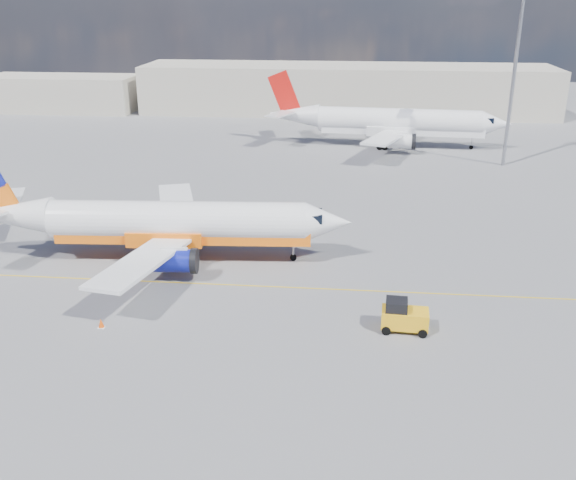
# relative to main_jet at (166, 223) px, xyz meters

# --- Properties ---
(ground) EXTENTS (240.00, 240.00, 0.00)m
(ground) POSITION_rel_main_jet_xyz_m (8.01, -7.33, -3.03)
(ground) COLOR slate
(ground) RESTS_ON ground
(taxi_line) EXTENTS (70.00, 0.15, 0.01)m
(taxi_line) POSITION_rel_main_jet_xyz_m (8.01, -4.33, -3.02)
(taxi_line) COLOR gold
(taxi_line) RESTS_ON ground
(terminal_main) EXTENTS (70.00, 14.00, 8.00)m
(terminal_main) POSITION_rel_main_jet_xyz_m (13.01, 67.67, 0.97)
(terminal_main) COLOR beige
(terminal_main) RESTS_ON ground
(terminal_annex) EXTENTS (26.00, 10.00, 6.00)m
(terminal_annex) POSITION_rel_main_jet_xyz_m (-36.99, 64.67, -0.03)
(terminal_annex) COLOR beige
(terminal_annex) RESTS_ON ground
(main_jet) EXTENTS (29.95, 23.64, 9.08)m
(main_jet) POSITION_rel_main_jet_xyz_m (0.00, 0.00, 0.00)
(main_jet) COLOR white
(main_jet) RESTS_ON ground
(second_jet) EXTENTS (32.72, 25.82, 9.92)m
(second_jet) POSITION_rel_main_jet_xyz_m (19.42, 41.65, 0.28)
(second_jet) COLOR white
(second_jet) RESTS_ON ground
(gse_tug) EXTENTS (2.98, 1.95, 2.05)m
(gse_tug) POSITION_rel_main_jet_xyz_m (17.71, -9.79, -2.05)
(gse_tug) COLOR black
(gse_tug) RESTS_ON ground
(traffic_cone) EXTENTS (0.43, 0.43, 0.61)m
(traffic_cone) POSITION_rel_main_jet_xyz_m (-1.20, -11.33, -2.73)
(traffic_cone) COLOR white
(traffic_cone) RESTS_ON ground
(floodlight_mast) EXTENTS (1.49, 1.49, 20.45)m
(floodlight_mast) POSITION_rel_main_jet_xyz_m (32.68, 32.69, 9.23)
(floodlight_mast) COLOR #9898A0
(floodlight_mast) RESTS_ON ground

